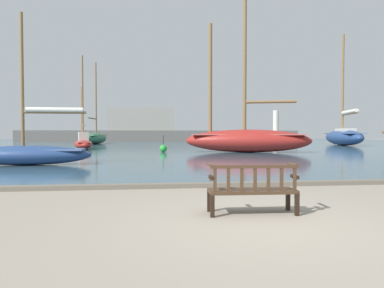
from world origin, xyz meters
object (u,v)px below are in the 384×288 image
(channel_buoy, at_px, (163,148))
(sailboat_outer_port, at_px, (83,142))
(park_bench, at_px, (252,188))
(sailboat_nearest_starboard, at_px, (247,138))
(sailboat_outer_starboard, at_px, (96,138))
(sailboat_distant_harbor, at_px, (343,136))
(sailboat_far_starboard, at_px, (27,152))

(channel_buoy, bearing_deg, sailboat_outer_port, 138.71)
(park_bench, height_order, sailboat_nearest_starboard, sailboat_nearest_starboard)
(sailboat_outer_starboard, xyz_separation_m, channel_buoy, (8.22, -20.97, -0.56))
(sailboat_outer_port, distance_m, sailboat_outer_starboard, 14.86)
(sailboat_nearest_starboard, xyz_separation_m, sailboat_outer_port, (-13.18, 7.09, -0.39))
(sailboat_nearest_starboard, xyz_separation_m, sailboat_distant_harbor, (15.58, 13.53, 0.07))
(sailboat_outer_port, distance_m, sailboat_distant_harbor, 29.48)
(sailboat_outer_port, bearing_deg, sailboat_distant_harbor, 12.62)
(sailboat_far_starboard, distance_m, sailboat_outer_port, 15.93)
(sailboat_distant_harbor, xyz_separation_m, channel_buoy, (-21.75, -12.59, -0.81))
(sailboat_far_starboard, relative_size, sailboat_distant_harbor, 0.49)
(sailboat_nearest_starboard, height_order, sailboat_distant_harbor, sailboat_distant_harbor)
(park_bench, bearing_deg, sailboat_nearest_starboard, 74.38)
(park_bench, height_order, channel_buoy, channel_buoy)
(sailboat_distant_harbor, distance_m, sailboat_outer_starboard, 31.12)
(sailboat_outer_port, bearing_deg, sailboat_nearest_starboard, -28.29)
(sailboat_outer_port, height_order, sailboat_outer_starboard, sailboat_outer_starboard)
(sailboat_outer_port, height_order, sailboat_distant_harbor, sailboat_distant_harbor)
(sailboat_outer_starboard, bearing_deg, sailboat_far_starboard, -86.54)
(sailboat_outer_port, bearing_deg, park_bench, -72.79)
(sailboat_nearest_starboard, xyz_separation_m, sailboat_outer_starboard, (-14.39, 21.90, -0.18))
(sailboat_far_starboard, distance_m, sailboat_outer_starboard, 30.79)
(sailboat_outer_starboard, bearing_deg, channel_buoy, -68.59)
(sailboat_far_starboard, xyz_separation_m, channel_buoy, (6.36, 9.76, -0.28))
(sailboat_nearest_starboard, relative_size, channel_buoy, 9.33)
(sailboat_nearest_starboard, bearing_deg, channel_buoy, 171.35)
(park_bench, distance_m, sailboat_far_starboard, 12.25)
(park_bench, relative_size, channel_buoy, 1.29)
(park_bench, bearing_deg, sailboat_far_starboard, 126.74)
(sailboat_outer_port, distance_m, channel_buoy, 9.33)
(sailboat_outer_starboard, bearing_deg, sailboat_nearest_starboard, -56.69)
(park_bench, xyz_separation_m, sailboat_nearest_starboard, (5.21, 18.64, 0.64))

